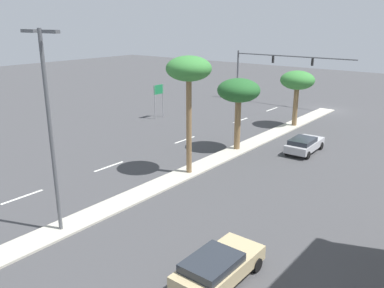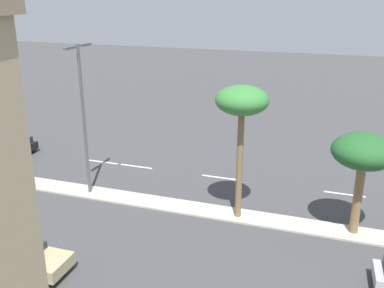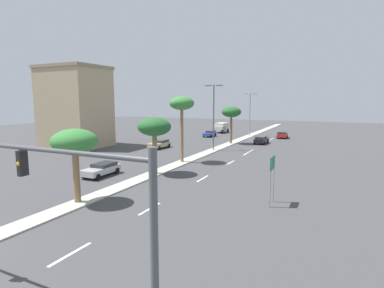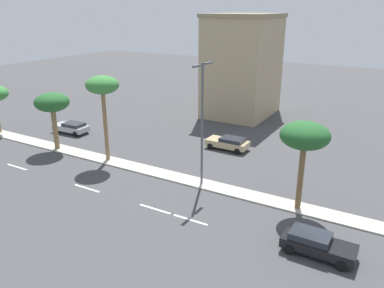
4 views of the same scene
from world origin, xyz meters
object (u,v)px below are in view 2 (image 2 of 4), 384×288
at_px(sedan_tan_center, 24,258).
at_px(sedan_black_trailing, 12,144).
at_px(palm_tree_front, 364,153).
at_px(street_lamp_rear, 83,110).
at_px(palm_tree_center, 242,104).

height_order(sedan_tan_center, sedan_black_trailing, sedan_black_trailing).
relative_size(palm_tree_front, street_lamp_rear, 0.59).
bearing_deg(palm_tree_center, palm_tree_front, -87.53).
xyz_separation_m(street_lamp_rear, sedan_black_trailing, (5.20, 10.90, -5.35)).
relative_size(street_lamp_rear, sedan_tan_center, 2.28).
height_order(palm_tree_front, sedan_tan_center, palm_tree_front).
xyz_separation_m(palm_tree_center, street_lamp_rear, (0.09, 10.70, -1.26)).
bearing_deg(palm_tree_center, sedan_black_trailing, 76.25).
distance_m(street_lamp_rear, sedan_black_trailing, 13.20).
bearing_deg(sedan_black_trailing, palm_tree_front, -99.92).
relative_size(palm_tree_center, street_lamp_rear, 0.81).
xyz_separation_m(palm_tree_front, palm_tree_center, (-0.30, 6.90, 2.32)).
distance_m(palm_tree_center, sedan_black_trailing, 23.19).
bearing_deg(sedan_black_trailing, palm_tree_center, -103.75).
bearing_deg(palm_tree_center, sedan_tan_center, 134.62).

